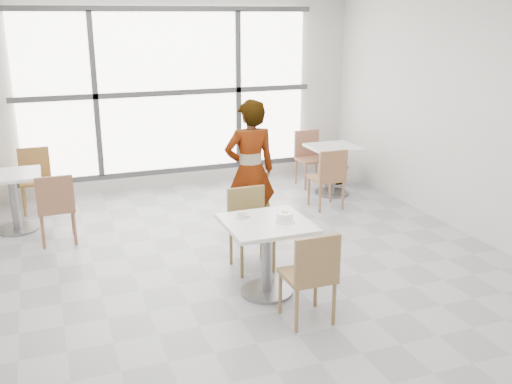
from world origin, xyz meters
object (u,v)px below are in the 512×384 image
object	(u,v)px
chair_far	(249,223)
person	(250,171)
bg_table_left	(13,194)
bg_table_right	(333,163)
bg_chair_left_near	(56,204)
main_table	(267,244)
bg_chair_right_far	(309,154)
bg_chair_right_near	(329,175)
coffee_cup	(242,215)
chair_near	(312,272)
bg_chair_left_far	(35,175)
plant_right	(336,162)
oatmeal_bowl	(285,217)

from	to	relation	value
chair_far	person	size ratio (longest dim) A/B	0.51
bg_table_left	bg_table_right	xyz separation A→B (m)	(4.50, -0.03, 0.00)
bg_chair_left_near	person	bearing A→B (deg)	163.82
main_table	bg_chair_right_far	distance (m)	3.88
bg_table_right	bg_chair_right_near	world-z (taller)	bg_chair_right_near
person	bg_chair_right_near	world-z (taller)	person
bg_table_left	bg_chair_right_near	bearing A→B (deg)	-9.07
bg_table_right	bg_chair_right_far	bearing A→B (deg)	100.23
bg_table_left	coffee_cup	bearing A→B (deg)	-49.92
chair_near	coffee_cup	size ratio (longest dim) A/B	5.47
chair_far	bg_chair_left_near	bearing A→B (deg)	144.11
bg_chair_left_far	coffee_cup	bearing A→B (deg)	-60.60
bg_chair_left_near	plant_right	xyz separation A→B (m)	(4.36, 1.16, -0.15)
bg_chair_right_far	coffee_cup	bearing A→B (deg)	-125.67
main_table	bg_chair_right_near	world-z (taller)	bg_chair_right_near
main_table	oatmeal_bowl	size ratio (longest dim) A/B	3.81
person	bg_table_right	size ratio (longest dim) A/B	2.29
bg_table_left	bg_chair_right_far	world-z (taller)	bg_chair_right_far
chair_far	bg_chair_right_far	xyz separation A→B (m)	(1.98, 2.63, 0.00)
coffee_cup	bg_chair_left_near	world-z (taller)	bg_chair_left_near
oatmeal_bowl	bg_table_right	distance (m)	3.40
chair_near	plant_right	world-z (taller)	chair_near
bg_chair_right_near	plant_right	distance (m)	1.37
main_table	chair_far	world-z (taller)	chair_far
coffee_cup	chair_near	bearing A→B (deg)	-68.54
main_table	coffee_cup	bearing A→B (deg)	137.17
chair_near	bg_chair_left_far	world-z (taller)	same
bg_table_left	bg_chair_left_far	distance (m)	0.83
bg_chair_left_near	bg_chair_left_far	size ratio (longest dim) A/B	1.00
chair_near	plant_right	bearing A→B (deg)	-121.04
main_table	oatmeal_bowl	bearing A→B (deg)	-13.17
bg_chair_left_far	main_table	bearing A→B (deg)	-59.48
oatmeal_bowl	bg_chair_right_near	distance (m)	2.67
bg_chair_left_near	bg_chair_right_near	xyz separation A→B (m)	(3.62, 0.02, 0.00)
bg_chair_right_far	chair_near	bearing A→B (deg)	-115.47
main_table	bg_chair_left_far	world-z (taller)	bg_chair_left_far
main_table	oatmeal_bowl	distance (m)	0.32
bg_chair_right_near	bg_chair_right_far	size ratio (longest dim) A/B	1.00
chair_near	oatmeal_bowl	xyz separation A→B (m)	(0.02, 0.65, 0.29)
oatmeal_bowl	bg_chair_left_far	bearing A→B (deg)	122.22
bg_table_right	bg_chair_left_far	bearing A→B (deg)	169.05
main_table	chair_far	distance (m)	0.67
plant_right	coffee_cup	bearing A→B (deg)	-131.50
coffee_cup	bg_chair_left_near	size ratio (longest dim) A/B	0.18
chair_far	person	bearing A→B (deg)	69.28
main_table	chair_near	world-z (taller)	chair_near
main_table	chair_near	size ratio (longest dim) A/B	0.92
chair_far	plant_right	distance (m)	3.53
oatmeal_bowl	bg_chair_left_far	size ratio (longest dim) A/B	0.24
bg_chair_left_near	bg_chair_right_far	world-z (taller)	same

